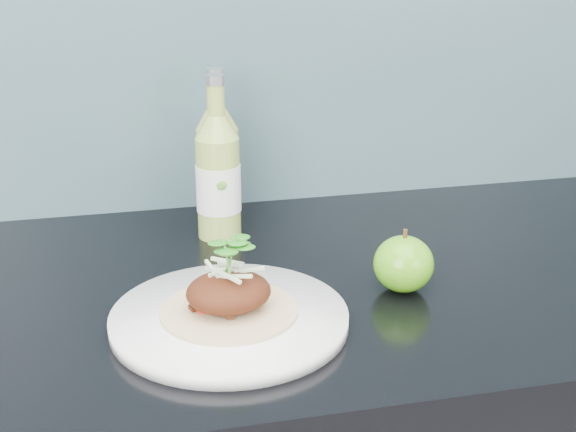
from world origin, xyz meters
name	(u,v)px	position (x,y,z in m)	size (l,w,h in m)	color
dinner_plate	(229,319)	(-0.07, 1.59, 0.91)	(0.33, 0.33, 0.02)	white
pork_taco	(229,289)	(-0.07, 1.59, 0.94)	(0.15, 0.15, 0.10)	tan
green_apple	(404,264)	(0.14, 1.63, 0.93)	(0.08, 0.08, 0.08)	#34870E
cider_bottle_left	(218,177)	(-0.05, 1.85, 0.99)	(0.08, 0.08, 0.23)	#97B34A
cider_bottle_right	(218,167)	(-0.04, 1.90, 0.99)	(0.07, 0.07, 0.23)	#97A745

